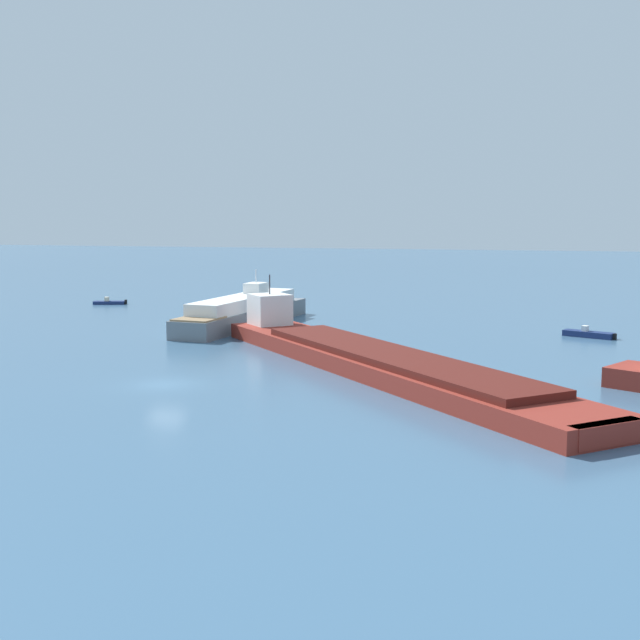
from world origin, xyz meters
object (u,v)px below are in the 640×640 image
Objects in this scene: fishing_skiff at (589,334)px; white_riverboat at (244,312)px; cargo_barge at (375,360)px; small_motorboat at (109,302)px.

fishing_skiff is 33.69m from white_riverboat.
fishing_skiff is at bearing 52.27° from cargo_barge.
small_motorboat is at bearing 164.79° from fishing_skiff.
small_motorboat is at bearing 137.31° from cargo_barge.
cargo_barge reaches higher than white_riverboat.
cargo_barge is at bearing -51.63° from white_riverboat.
fishing_skiff is 0.13× the size of cargo_barge.
fishing_skiff is at bearing -15.21° from small_motorboat.
cargo_barge reaches higher than small_motorboat.
white_riverboat reaches higher than small_motorboat.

